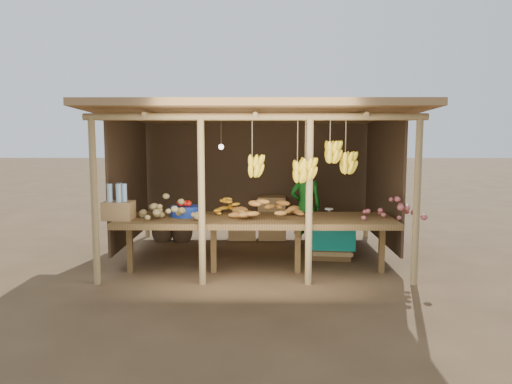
{
  "coord_description": "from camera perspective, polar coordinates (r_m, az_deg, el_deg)",
  "views": [
    {
      "loc": [
        0.05,
        -7.92,
        2.02
      ],
      "look_at": [
        0.0,
        0.0,
        1.05
      ],
      "focal_mm": 35.0,
      "sensor_mm": 36.0,
      "label": 1
    }
  ],
  "objects": [
    {
      "name": "carton_stack",
      "position": [
        9.27,
        0.69,
        -3.37
      ],
      "size": [
        1.07,
        0.43,
        0.8
      ],
      "color": "#997344",
      "rests_on": "ground"
    },
    {
      "name": "tarp_crate",
      "position": [
        8.1,
        8.5,
        -5.08
      ],
      "size": [
        0.75,
        0.66,
        0.82
      ],
      "color": "brown",
      "rests_on": "ground"
    },
    {
      "name": "burlap_sacks",
      "position": [
        9.34,
        -9.56,
        -4.15
      ],
      "size": [
        0.75,
        0.4,
        0.53
      ],
      "color": "#44311F",
      "rests_on": "ground"
    },
    {
      "name": "bottle_box",
      "position": [
        7.16,
        -15.45,
        -1.52
      ],
      "size": [
        0.41,
        0.33,
        0.51
      ],
      "color": "#997344",
      "rests_on": "counter"
    },
    {
      "name": "onion_heap",
      "position": [
        7.28,
        15.09,
        -1.48
      ],
      "size": [
        0.93,
        0.67,
        0.36
      ],
      "primitive_type": null,
      "rotation": [
        0.0,
        0.0,
        0.21
      ],
      "color": "#B55759",
      "rests_on": "counter"
    },
    {
      "name": "potato_heap",
      "position": [
        6.94,
        -10.06,
        -1.72
      ],
      "size": [
        0.98,
        0.65,
        0.36
      ],
      "primitive_type": null,
      "rotation": [
        0.0,
        0.0,
        -0.11
      ],
      "color": "olive",
      "rests_on": "counter"
    },
    {
      "name": "sweet_potato_heap",
      "position": [
        7.07,
        1.28,
        -1.48
      ],
      "size": [
        1.14,
        0.83,
        0.36
      ],
      "primitive_type": null,
      "rotation": [
        0.0,
        0.0,
        -0.23
      ],
      "color": "#B1732D",
      "rests_on": "counter"
    },
    {
      "name": "vendor",
      "position": [
        8.55,
        5.71,
        -1.64
      ],
      "size": [
        0.58,
        0.42,
        1.49
      ],
      "primitive_type": "imported",
      "rotation": [
        0.0,
        0.0,
        3.27
      ],
      "color": "#17691A",
      "rests_on": "ground"
    },
    {
      "name": "counter",
      "position": [
        7.09,
        -0.05,
        -3.43
      ],
      "size": [
        3.9,
        1.05,
        0.8
      ],
      "color": "brown",
      "rests_on": "ground"
    },
    {
      "name": "tomato_basin",
      "position": [
        7.26,
        -8.11,
        -2.03
      ],
      "size": [
        0.43,
        0.43,
        0.22
      ],
      "rotation": [
        0.0,
        0.0,
        -0.27
      ],
      "color": "navy",
      "rests_on": "counter"
    },
    {
      "name": "ground",
      "position": [
        8.17,
        0.0,
        -7.33
      ],
      "size": [
        60.0,
        60.0,
        0.0
      ],
      "primitive_type": "plane",
      "color": "brown",
      "rests_on": "ground"
    },
    {
      "name": "stall_structure",
      "position": [
        7.9,
        0.53,
        6.19
      ],
      "size": [
        4.7,
        3.5,
        2.43
      ],
      "color": "#A48754",
      "rests_on": "ground"
    },
    {
      "name": "banana_pile",
      "position": [
        7.38,
        -3.2,
        -1.19
      ],
      "size": [
        0.54,
        0.35,
        0.34
      ],
      "primitive_type": null,
      "rotation": [
        0.0,
        0.0,
        -0.09
      ],
      "color": "yellow",
      "rests_on": "counter"
    }
  ]
}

